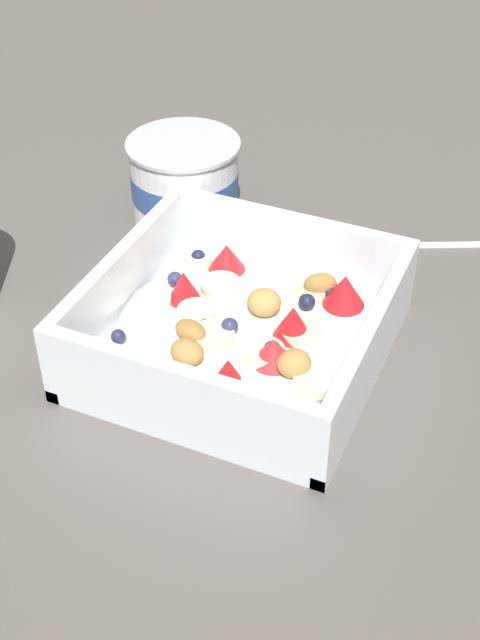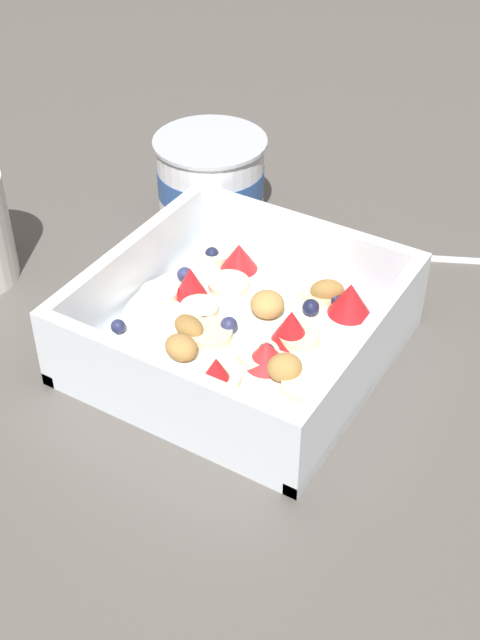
# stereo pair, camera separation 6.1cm
# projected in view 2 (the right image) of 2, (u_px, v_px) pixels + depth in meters

# --- Properties ---
(ground_plane) EXTENTS (2.40, 2.40, 0.00)m
(ground_plane) POSITION_uv_depth(u_px,v_px,m) (260.00, 360.00, 0.63)
(ground_plane) COLOR #56514C
(fruit_bowl) EXTENTS (0.20, 0.20, 0.06)m
(fruit_bowl) POSITION_uv_depth(u_px,v_px,m) (243.00, 330.00, 0.62)
(fruit_bowl) COLOR white
(fruit_bowl) RESTS_ON ground
(spoon) EXTENTS (0.09, 0.16, 0.01)m
(spoon) POSITION_uv_depth(u_px,v_px,m) (423.00, 255.00, 0.72)
(spoon) COLOR silver
(spoon) RESTS_ON ground
(yogurt_cup) EXTENTS (0.10, 0.10, 0.08)m
(yogurt_cup) POSITION_uv_depth(u_px,v_px,m) (211.00, 182.00, 0.74)
(yogurt_cup) COLOR white
(yogurt_cup) RESTS_ON ground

